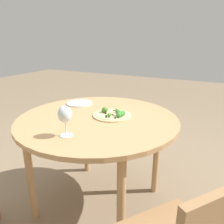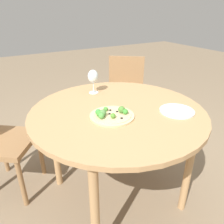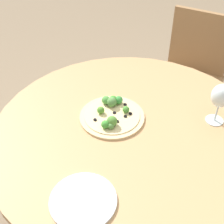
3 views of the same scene
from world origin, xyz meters
name	(u,v)px [view 1 (image 1 of 3)]	position (x,y,z in m)	size (l,w,h in m)	color
ground_plane	(100,203)	(0.00, 0.00, 0.00)	(12.00, 12.00, 0.00)	#847056
dining_table	(98,127)	(0.00, 0.00, 0.66)	(1.12, 1.12, 0.74)	tan
pizza	(113,114)	(-0.07, 0.08, 0.75)	(0.27, 0.27, 0.06)	#DBBC89
wine_glass	(65,115)	(0.35, 0.00, 0.86)	(0.08, 0.08, 0.18)	silver
plate_near	(79,103)	(-0.21, -0.31, 0.74)	(0.22, 0.22, 0.01)	silver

